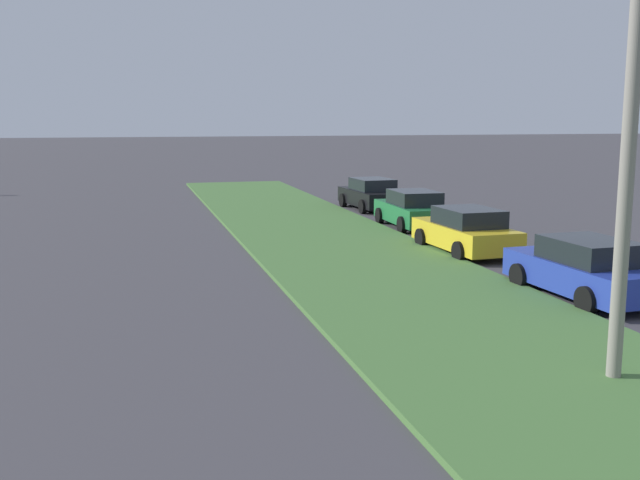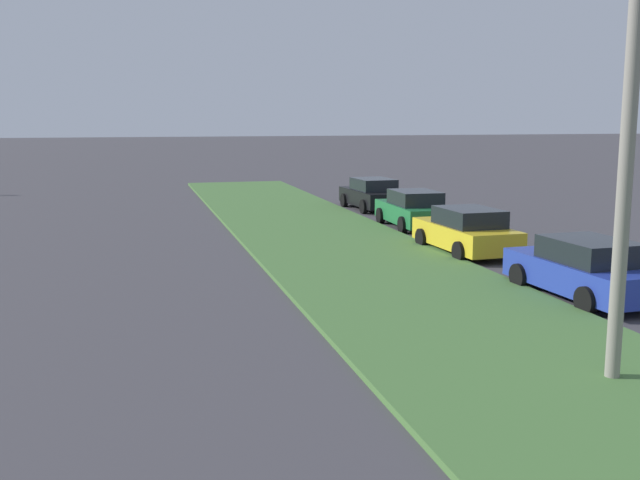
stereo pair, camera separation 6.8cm
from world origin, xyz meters
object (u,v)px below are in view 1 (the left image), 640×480
(parked_car_blue, at_px, (585,269))
(parked_car_black, at_px, (371,194))
(parked_car_green, at_px, (413,209))
(parked_car_yellow, at_px, (466,231))

(parked_car_blue, distance_m, parked_car_black, 17.74)
(parked_car_blue, distance_m, parked_car_green, 11.87)
(parked_car_blue, bearing_deg, parked_car_yellow, -1.67)
(parked_car_black, bearing_deg, parked_car_green, 174.87)
(parked_car_black, bearing_deg, parked_car_blue, 175.53)
(parked_car_yellow, height_order, parked_car_black, same)
(parked_car_black, bearing_deg, parked_car_yellow, 173.90)
(parked_car_blue, height_order, parked_car_green, same)
(parked_car_blue, relative_size, parked_car_black, 1.00)
(parked_car_yellow, bearing_deg, parked_car_blue, 178.88)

